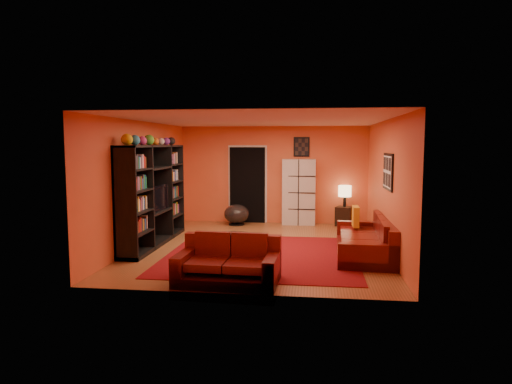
# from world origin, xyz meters

# --- Properties ---
(floor) EXTENTS (6.00, 6.00, 0.00)m
(floor) POSITION_xyz_m (0.00, 0.00, 0.00)
(floor) COLOR brown
(floor) RESTS_ON ground
(ceiling) EXTENTS (6.00, 6.00, 0.00)m
(ceiling) POSITION_xyz_m (0.00, 0.00, 2.60)
(ceiling) COLOR white
(ceiling) RESTS_ON wall_back
(wall_back) EXTENTS (6.00, 0.00, 6.00)m
(wall_back) POSITION_xyz_m (0.00, 3.00, 1.30)
(wall_back) COLOR #D8552F
(wall_back) RESTS_ON floor
(wall_front) EXTENTS (6.00, 0.00, 6.00)m
(wall_front) POSITION_xyz_m (0.00, -3.00, 1.30)
(wall_front) COLOR #D8552F
(wall_front) RESTS_ON floor
(wall_left) EXTENTS (0.00, 6.00, 6.00)m
(wall_left) POSITION_xyz_m (-2.50, 0.00, 1.30)
(wall_left) COLOR #D8552F
(wall_left) RESTS_ON floor
(wall_right) EXTENTS (0.00, 6.00, 6.00)m
(wall_right) POSITION_xyz_m (2.50, 0.00, 1.30)
(wall_right) COLOR #D8552F
(wall_right) RESTS_ON floor
(rug) EXTENTS (3.60, 3.60, 0.01)m
(rug) POSITION_xyz_m (0.10, -0.70, 0.01)
(rug) COLOR #5A0A0E
(rug) RESTS_ON floor
(doorway) EXTENTS (0.95, 0.10, 2.04)m
(doorway) POSITION_xyz_m (-0.70, 2.96, 1.02)
(doorway) COLOR black
(doorway) RESTS_ON floor
(wall_art_right) EXTENTS (0.03, 1.00, 0.70)m
(wall_art_right) POSITION_xyz_m (2.48, -0.30, 1.60)
(wall_art_right) COLOR black
(wall_art_right) RESTS_ON wall_right
(wall_art_back) EXTENTS (0.42, 0.03, 0.52)m
(wall_art_back) POSITION_xyz_m (0.75, 2.98, 2.05)
(wall_art_back) COLOR black
(wall_art_back) RESTS_ON wall_back
(entertainment_unit) EXTENTS (0.45, 3.00, 2.10)m
(entertainment_unit) POSITION_xyz_m (-2.27, 0.00, 1.05)
(entertainment_unit) COLOR black
(entertainment_unit) RESTS_ON floor
(tv) EXTENTS (0.95, 0.12, 0.54)m
(tv) POSITION_xyz_m (-2.23, -0.01, 0.99)
(tv) COLOR black
(tv) RESTS_ON entertainment_unit
(sofa) EXTENTS (1.11, 2.50, 0.85)m
(sofa) POSITION_xyz_m (2.14, -0.41, 0.28)
(sofa) COLOR #4E0C0A
(sofa) RESTS_ON rug
(loveseat) EXTENTS (1.58, 0.99, 0.85)m
(loveseat) POSITION_xyz_m (-0.21, -2.42, 0.28)
(loveseat) COLOR #4E0C0A
(loveseat) RESTS_ON rug
(throw_pillow) EXTENTS (0.12, 0.42, 0.42)m
(throw_pillow) POSITION_xyz_m (1.95, 0.32, 0.63)
(throw_pillow) COLOR orange
(throw_pillow) RESTS_ON sofa
(coffee_table) EXTENTS (0.98, 0.98, 0.49)m
(coffee_table) POSITION_xyz_m (-0.38, -1.38, 0.45)
(coffee_table) COLOR silver
(coffee_table) RESTS_ON floor
(storage_cabinet) EXTENTS (0.88, 0.42, 1.73)m
(storage_cabinet) POSITION_xyz_m (0.69, 2.80, 0.86)
(storage_cabinet) COLOR beige
(storage_cabinet) RESTS_ON floor
(bowl_chair) EXTENTS (0.66, 0.66, 0.54)m
(bowl_chair) POSITION_xyz_m (-0.92, 2.50, 0.29)
(bowl_chair) COLOR black
(bowl_chair) RESTS_ON floor
(side_table) EXTENTS (0.51, 0.51, 0.50)m
(side_table) POSITION_xyz_m (1.89, 2.75, 0.25)
(side_table) COLOR black
(side_table) RESTS_ON floor
(table_lamp) EXTENTS (0.33, 0.33, 0.56)m
(table_lamp) POSITION_xyz_m (1.89, 2.75, 0.90)
(table_lamp) COLOR black
(table_lamp) RESTS_ON side_table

